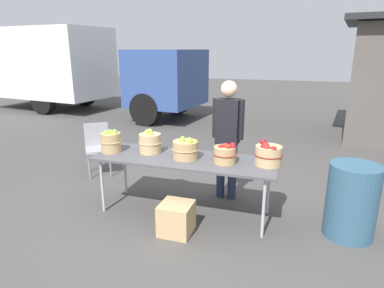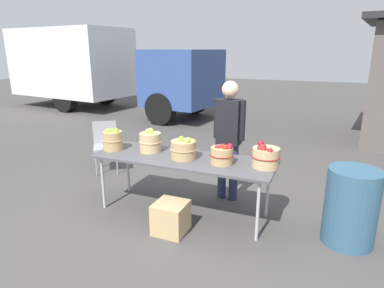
# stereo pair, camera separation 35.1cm
# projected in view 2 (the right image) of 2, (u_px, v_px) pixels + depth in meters

# --- Properties ---
(ground_plane) EXTENTS (40.00, 40.00, 0.00)m
(ground_plane) POSITION_uv_depth(u_px,v_px,m) (183.00, 212.00, 4.36)
(ground_plane) COLOR #474442
(market_table) EXTENTS (2.30, 0.76, 0.75)m
(market_table) POSITION_uv_depth(u_px,v_px,m) (183.00, 161.00, 4.16)
(market_table) COLOR #4C4C51
(market_table) RESTS_ON ground
(apple_basket_green_0) EXTENTS (0.28, 0.28, 0.31)m
(apple_basket_green_0) POSITION_uv_depth(u_px,v_px,m) (113.00, 140.00, 4.45)
(apple_basket_green_0) COLOR tan
(apple_basket_green_0) RESTS_ON market_table
(apple_basket_green_1) EXTENTS (0.30, 0.30, 0.30)m
(apple_basket_green_1) POSITION_uv_depth(u_px,v_px,m) (150.00, 142.00, 4.37)
(apple_basket_green_1) COLOR tan
(apple_basket_green_1) RESTS_ON market_table
(apple_basket_green_2) EXTENTS (0.33, 0.33, 0.27)m
(apple_basket_green_2) POSITION_uv_depth(u_px,v_px,m) (184.00, 149.00, 4.10)
(apple_basket_green_2) COLOR tan
(apple_basket_green_2) RESTS_ON market_table
(apple_basket_red_0) EXTENTS (0.29, 0.29, 0.25)m
(apple_basket_red_0) POSITION_uv_depth(u_px,v_px,m) (222.00, 154.00, 3.90)
(apple_basket_red_0) COLOR tan
(apple_basket_red_0) RESTS_ON market_table
(apple_basket_red_1) EXTENTS (0.33, 0.33, 0.29)m
(apple_basket_red_1) POSITION_uv_depth(u_px,v_px,m) (265.00, 157.00, 3.79)
(apple_basket_red_1) COLOR tan
(apple_basket_red_1) RESTS_ON market_table
(vendor_adult) EXTENTS (0.44, 0.23, 1.67)m
(vendor_adult) POSITION_uv_depth(u_px,v_px,m) (229.00, 132.00, 4.48)
(vendor_adult) COLOR #262D4C
(vendor_adult) RESTS_ON ground
(box_truck) EXTENTS (7.91, 3.11, 2.75)m
(box_truck) POSITION_uv_depth(u_px,v_px,m) (94.00, 66.00, 11.40)
(box_truck) COLOR white
(box_truck) RESTS_ON ground
(folding_chair) EXTENTS (0.56, 0.56, 0.86)m
(folding_chair) POSITION_uv_depth(u_px,v_px,m) (105.00, 143.00, 5.71)
(folding_chair) COLOR #99999E
(folding_chair) RESTS_ON ground
(trash_barrel) EXTENTS (0.55, 0.55, 0.85)m
(trash_barrel) POSITION_uv_depth(u_px,v_px,m) (351.00, 207.00, 3.57)
(trash_barrel) COLOR #335972
(trash_barrel) RESTS_ON ground
(produce_crate) EXTENTS (0.37, 0.37, 0.37)m
(produce_crate) POSITION_uv_depth(u_px,v_px,m) (171.00, 218.00, 3.83)
(produce_crate) COLOR tan
(produce_crate) RESTS_ON ground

